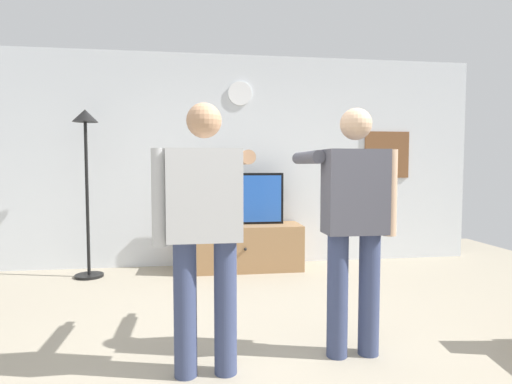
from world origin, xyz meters
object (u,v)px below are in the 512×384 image
Objects in this scene: tv_stand at (243,247)px; wall_clock at (240,93)px; floor_lamp at (86,158)px; person_standing_nearer_lamp at (205,222)px; person_standing_nearer_couch at (354,217)px; television at (242,199)px; framed_picture at (386,155)px.

wall_clock reaches higher than tv_stand.
person_standing_nearer_lamp is at bearing -62.17° from floor_lamp.
wall_clock reaches higher than person_standing_nearer_couch.
person_standing_nearer_lamp is (1.29, -2.44, -0.43)m from floor_lamp.
television is at bearing -90.00° from wall_clock.
framed_picture reaches higher than television.
person_standing_nearer_lamp reaches higher than television.
wall_clock is 3.04m from person_standing_nearer_couch.
television is 1.36m from wall_clock.
wall_clock is at bearing 79.82° from person_standing_nearer_lamp.
television is 2.65m from person_standing_nearer_lamp.
person_standing_nearer_couch reaches higher than person_standing_nearer_lamp.
wall_clock is 3.16m from person_standing_nearer_lamp.
wall_clock is (0.00, 0.29, 1.93)m from tv_stand.
person_standing_nearer_lamp is at bearing -101.31° from tv_stand.
framed_picture is 0.38× the size of person_standing_nearer_couch.
television is 2.52m from person_standing_nearer_couch.
tv_stand is 0.87× the size of person_standing_nearer_couch.
floor_lamp reaches higher than tv_stand.
television is at bearing 90.00° from tv_stand.
person_standing_nearer_lamp is at bearing -100.18° from wall_clock.
person_standing_nearer_lamp is (-0.51, -2.85, -1.26)m from wall_clock.
framed_picture is 0.33× the size of floor_lamp.
tv_stand is 1.40× the size of television.
tv_stand is 0.75× the size of floor_lamp.
television is at bearing 100.99° from person_standing_nearer_couch.
person_standing_nearer_couch is (0.99, 0.13, -0.00)m from person_standing_nearer_lamp.
wall_clock is 2.15m from framed_picture.
framed_picture is 0.38× the size of person_standing_nearer_lamp.
person_standing_nearer_lamp is 1.00m from person_standing_nearer_couch.
television is 0.54× the size of floor_lamp.
framed_picture reaches higher than person_standing_nearer_lamp.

